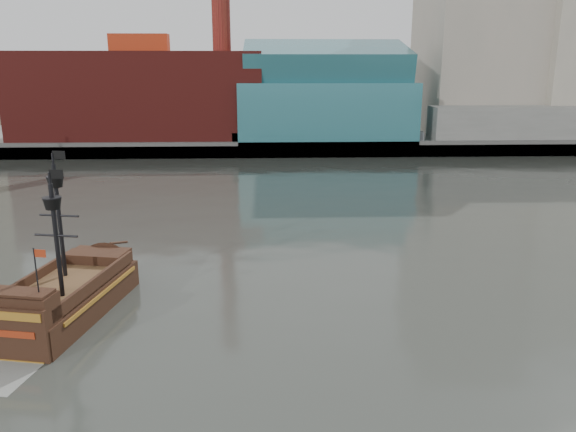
{
  "coord_description": "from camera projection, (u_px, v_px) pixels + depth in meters",
  "views": [
    {
      "loc": [
        -0.67,
        -29.76,
        14.69
      ],
      "look_at": [
        1.01,
        10.08,
        4.0
      ],
      "focal_mm": 35.0,
      "sensor_mm": 36.0,
      "label": 1
    }
  ],
  "objects": [
    {
      "name": "ground",
      "position": [
        278.0,
        328.0,
        32.55
      ],
      "size": [
        400.0,
        400.0,
        0.0
      ],
      "primitive_type": "plane",
      "color": "#292B26",
      "rests_on": "ground"
    },
    {
      "name": "pirate_ship",
      "position": [
        64.0,
        302.0,
        33.78
      ],
      "size": [
        6.86,
        14.67,
        10.57
      ],
      "rotation": [
        0.0,
        0.0,
        -0.2
      ],
      "color": "black",
      "rests_on": "ground"
    },
    {
      "name": "promenade_far",
      "position": [
        267.0,
        131.0,
        121.08
      ],
      "size": [
        220.0,
        60.0,
        2.0
      ],
      "primitive_type": "cube",
      "color": "slate",
      "rests_on": "ground"
    },
    {
      "name": "skyline",
      "position": [
        294.0,
        13.0,
        108.01
      ],
      "size": [
        149.0,
        45.0,
        62.0
      ],
      "color": "brown",
      "rests_on": "promenade_far"
    },
    {
      "name": "seawall",
      "position": [
        269.0,
        150.0,
        92.53
      ],
      "size": [
        220.0,
        1.0,
        2.6
      ],
      "primitive_type": "cube",
      "color": "#4C4C49",
      "rests_on": "ground"
    }
  ]
}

